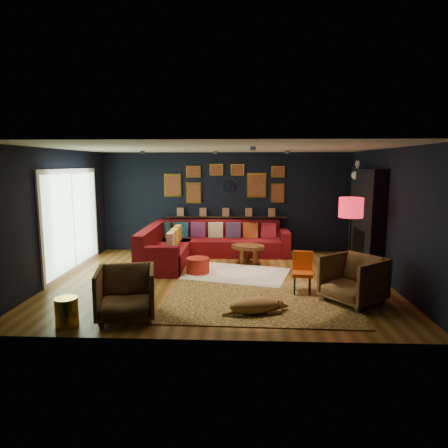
{
  "coord_description": "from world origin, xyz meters",
  "views": [
    {
      "loc": [
        0.41,
        -7.71,
        2.3
      ],
      "look_at": [
        0.06,
        0.3,
        1.09
      ],
      "focal_mm": 32.0,
      "sensor_mm": 36.0,
      "label": 1
    }
  ],
  "objects_px": {
    "orange_chair": "(302,269)",
    "armchair_right": "(353,277)",
    "pouf": "(198,265)",
    "armchair_left": "(126,291)",
    "sectional": "(199,246)",
    "coffee_table": "(248,249)",
    "dog": "(254,302)",
    "floor_lamp": "(351,211)",
    "gold_stool": "(67,312)"
  },
  "relations": [
    {
      "from": "orange_chair",
      "to": "dog",
      "type": "bearing_deg",
      "value": -122.34
    },
    {
      "from": "coffee_table",
      "to": "armchair_left",
      "type": "bearing_deg",
      "value": -118.74
    },
    {
      "from": "coffee_table",
      "to": "armchair_right",
      "type": "distance_m",
      "value": 3.1
    },
    {
      "from": "pouf",
      "to": "orange_chair",
      "type": "bearing_deg",
      "value": -30.0
    },
    {
      "from": "sectional",
      "to": "armchair_right",
      "type": "distance_m",
      "value": 4.17
    },
    {
      "from": "armchair_right",
      "to": "gold_stool",
      "type": "relative_size",
      "value": 2.14
    },
    {
      "from": "gold_stool",
      "to": "coffee_table",
      "type": "bearing_deg",
      "value": 54.53
    },
    {
      "from": "armchair_left",
      "to": "floor_lamp",
      "type": "xyz_separation_m",
      "value": [
        3.81,
        2.0,
        0.98
      ]
    },
    {
      "from": "coffee_table",
      "to": "armchair_right",
      "type": "relative_size",
      "value": 1.07
    },
    {
      "from": "armchair_left",
      "to": "gold_stool",
      "type": "distance_m",
      "value": 0.86
    },
    {
      "from": "sectional",
      "to": "dog",
      "type": "relative_size",
      "value": 3.14
    },
    {
      "from": "dog",
      "to": "floor_lamp",
      "type": "bearing_deg",
      "value": 29.09
    },
    {
      "from": "armchair_right",
      "to": "orange_chair",
      "type": "distance_m",
      "value": 0.9
    },
    {
      "from": "armchair_left",
      "to": "gold_stool",
      "type": "xyz_separation_m",
      "value": [
        -0.78,
        -0.3,
        -0.23
      ]
    },
    {
      "from": "pouf",
      "to": "floor_lamp",
      "type": "distance_m",
      "value": 3.28
    },
    {
      "from": "sectional",
      "to": "pouf",
      "type": "relative_size",
      "value": 7.07
    },
    {
      "from": "orange_chair",
      "to": "armchair_right",
      "type": "bearing_deg",
      "value": -24.45
    },
    {
      "from": "armchair_right",
      "to": "gold_stool",
      "type": "distance_m",
      "value": 4.52
    },
    {
      "from": "floor_lamp",
      "to": "dog",
      "type": "distance_m",
      "value": 2.84
    },
    {
      "from": "sectional",
      "to": "gold_stool",
      "type": "bearing_deg",
      "value": -109.52
    },
    {
      "from": "sectional",
      "to": "dog",
      "type": "height_order",
      "value": "sectional"
    },
    {
      "from": "pouf",
      "to": "orange_chair",
      "type": "height_order",
      "value": "orange_chair"
    },
    {
      "from": "orange_chair",
      "to": "dog",
      "type": "distance_m",
      "value": 1.42
    },
    {
      "from": "armchair_right",
      "to": "orange_chair",
      "type": "height_order",
      "value": "armchair_right"
    },
    {
      "from": "armchair_left",
      "to": "armchair_right",
      "type": "bearing_deg",
      "value": 1.15
    },
    {
      "from": "floor_lamp",
      "to": "dog",
      "type": "height_order",
      "value": "floor_lamp"
    },
    {
      "from": "sectional",
      "to": "floor_lamp",
      "type": "distance_m",
      "value": 3.79
    },
    {
      "from": "armchair_left",
      "to": "dog",
      "type": "height_order",
      "value": "armchair_left"
    },
    {
      "from": "coffee_table",
      "to": "gold_stool",
      "type": "xyz_separation_m",
      "value": [
        -2.67,
        -3.74,
        -0.15
      ]
    },
    {
      "from": "coffee_table",
      "to": "pouf",
      "type": "xyz_separation_m",
      "value": [
        -1.08,
        -0.96,
        -0.17
      ]
    },
    {
      "from": "coffee_table",
      "to": "gold_stool",
      "type": "height_order",
      "value": "coffee_table"
    },
    {
      "from": "orange_chair",
      "to": "coffee_table",
      "type": "bearing_deg",
      "value": 120.99
    },
    {
      "from": "armchair_right",
      "to": "sectional",
      "type": "bearing_deg",
      "value": -174.16
    },
    {
      "from": "coffee_table",
      "to": "armchair_left",
      "type": "distance_m",
      "value": 3.93
    },
    {
      "from": "armchair_left",
      "to": "orange_chair",
      "type": "height_order",
      "value": "armchair_left"
    },
    {
      "from": "armchair_left",
      "to": "armchair_right",
      "type": "xyz_separation_m",
      "value": [
        3.59,
        0.85,
        0.01
      ]
    },
    {
      "from": "gold_stool",
      "to": "armchair_right",
      "type": "bearing_deg",
      "value": 14.76
    },
    {
      "from": "sectional",
      "to": "coffee_table",
      "type": "relative_size",
      "value": 3.63
    },
    {
      "from": "pouf",
      "to": "dog",
      "type": "height_order",
      "value": "dog"
    },
    {
      "from": "armchair_left",
      "to": "gold_stool",
      "type": "height_order",
      "value": "armchair_left"
    },
    {
      "from": "pouf",
      "to": "armchair_left",
      "type": "distance_m",
      "value": 2.63
    },
    {
      "from": "pouf",
      "to": "orange_chair",
      "type": "relative_size",
      "value": 0.64
    },
    {
      "from": "coffee_table",
      "to": "dog",
      "type": "height_order",
      "value": "coffee_table"
    },
    {
      "from": "pouf",
      "to": "floor_lamp",
      "type": "height_order",
      "value": "floor_lamp"
    },
    {
      "from": "coffee_table",
      "to": "sectional",
      "type": "bearing_deg",
      "value": 160.8
    },
    {
      "from": "gold_stool",
      "to": "floor_lamp",
      "type": "relative_size",
      "value": 0.24
    },
    {
      "from": "coffee_table",
      "to": "armchair_left",
      "type": "xyz_separation_m",
      "value": [
        -1.89,
        -3.44,
        0.08
      ]
    },
    {
      "from": "armchair_right",
      "to": "floor_lamp",
      "type": "relative_size",
      "value": 0.52
    },
    {
      "from": "orange_chair",
      "to": "dog",
      "type": "relative_size",
      "value": 0.69
    },
    {
      "from": "coffee_table",
      "to": "orange_chair",
      "type": "xyz_separation_m",
      "value": [
        0.93,
        -2.12,
        0.09
      ]
    }
  ]
}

